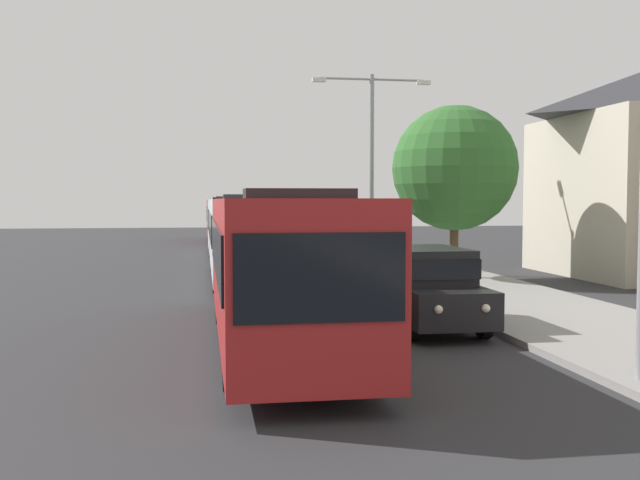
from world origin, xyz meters
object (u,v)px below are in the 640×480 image
at_px(bus_second_in_line, 244,235).
at_px(white_suv, 428,285).
at_px(bus_middle, 231,224).
at_px(bus_fourth_in_line, 224,218).
at_px(bus_lead, 279,265).
at_px(streetlamp_mid, 372,152).
at_px(roadside_tree, 455,168).

relative_size(bus_second_in_line, white_suv, 2.59).
height_order(bus_middle, bus_fourth_in_line, same).
xyz_separation_m(bus_lead, bus_middle, (-0.00, 25.80, -0.00)).
distance_m(bus_second_in_line, bus_fourth_in_line, 26.03).
height_order(bus_second_in_line, white_suv, bus_second_in_line).
distance_m(bus_middle, streetlamp_mid, 12.72).
relative_size(bus_middle, streetlamp_mid, 1.31).
height_order(bus_middle, white_suv, bus_middle).
relative_size(bus_lead, bus_middle, 1.04).
bearing_deg(bus_middle, white_suv, -81.31).
relative_size(bus_second_in_line, bus_fourth_in_line, 1.14).
bearing_deg(bus_second_in_line, bus_fourth_in_line, 90.00).
xyz_separation_m(bus_lead, roadside_tree, (7.71, 11.10, 2.51)).
bearing_deg(roadside_tree, bus_middle, 117.67).
bearing_deg(streetlamp_mid, bus_lead, -110.07).
bearing_deg(white_suv, bus_fourth_in_line, 95.69).
relative_size(white_suv, streetlamp_mid, 0.58).
bearing_deg(bus_second_in_line, roadside_tree, -11.59).
xyz_separation_m(bus_second_in_line, white_suv, (3.70, -11.07, -0.66)).
bearing_deg(bus_fourth_in_line, roadside_tree, -74.40).
distance_m(bus_lead, roadside_tree, 13.74).
relative_size(bus_lead, roadside_tree, 1.71).
xyz_separation_m(bus_second_in_line, streetlamp_mid, (5.40, 2.09, 3.34)).
relative_size(bus_fourth_in_line, streetlamp_mid, 1.31).
xyz_separation_m(white_suv, roadside_tree, (4.01, 9.49, 3.17)).
relative_size(streetlamp_mid, roadside_tree, 1.26).
distance_m(bus_second_in_line, roadside_tree, 8.26).
bearing_deg(roadside_tree, bus_second_in_line, 168.41).
distance_m(streetlamp_mid, roadside_tree, 4.42).
bearing_deg(roadside_tree, bus_lead, -124.78).
relative_size(bus_lead, bus_second_in_line, 0.91).
bearing_deg(white_suv, bus_second_in_line, 108.48).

